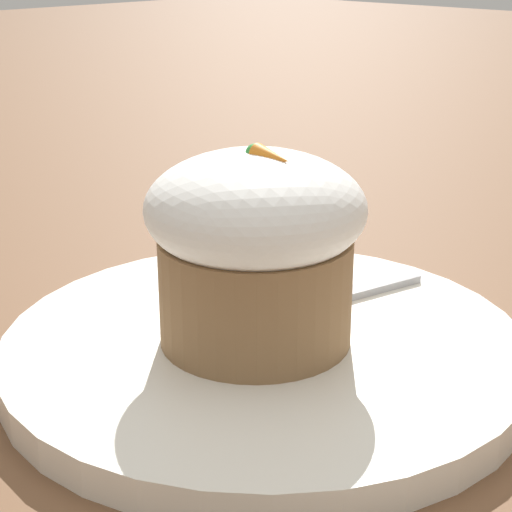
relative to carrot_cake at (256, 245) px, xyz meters
The scene contains 4 objects.
ground_plane 0.06m from the carrot_cake, 93.76° to the left, with size 4.00×4.00×0.00m, color brown.
dessert_plate 0.06m from the carrot_cake, 93.76° to the left, with size 0.25×0.25×0.02m.
carrot_cake is the anchor object (origin of this frame).
spoon 0.05m from the carrot_cake, 111.61° to the left, with size 0.06×0.14×0.01m.
Camera 1 is at (0.25, -0.26, 0.19)m, focal length 60.00 mm.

